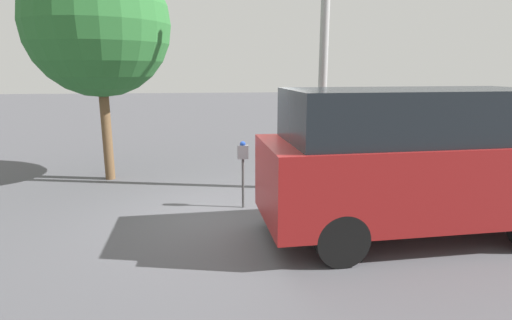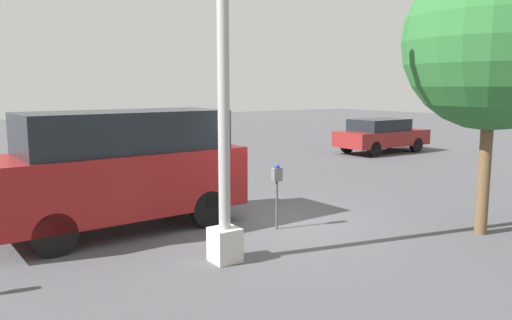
{
  "view_description": "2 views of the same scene",
  "coord_description": "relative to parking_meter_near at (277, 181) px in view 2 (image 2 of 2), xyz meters",
  "views": [
    {
      "loc": [
        -0.3,
        -6.95,
        2.62
      ],
      "look_at": [
        0.44,
        -0.69,
        1.18
      ],
      "focal_mm": 28.0,
      "sensor_mm": 36.0,
      "label": 1
    },
    {
      "loc": [
        6.04,
        8.09,
        2.79
      ],
      "look_at": [
        0.14,
        -0.6,
        1.25
      ],
      "focal_mm": 35.0,
      "sensor_mm": 36.0,
      "label": 2
    }
  ],
  "objects": [
    {
      "name": "parking_meter_near",
      "position": [
        0.0,
        0.0,
        0.0
      ],
      "size": [
        0.2,
        0.11,
        1.31
      ],
      "rotation": [
        0.0,
        0.0,
        0.01
      ],
      "color": "#4C4C4C",
      "rests_on": "ground"
    },
    {
      "name": "lamp_post",
      "position": [
        1.79,
        1.02,
        1.32
      ],
      "size": [
        0.44,
        0.44,
        6.21
      ],
      "color": "beige",
      "rests_on": "ground"
    },
    {
      "name": "ground_plane",
      "position": [
        -0.32,
        -0.39,
        -0.96
      ],
      "size": [
        80.0,
        80.0,
        0.0
      ],
      "primitive_type": "plane",
      "color": "#4C4C51"
    },
    {
      "name": "street_tree",
      "position": [
        -3.06,
        2.45,
        2.64
      ],
      "size": [
        3.24,
        3.24,
        5.23
      ],
      "color": "brown",
      "rests_on": "ground"
    },
    {
      "name": "car_distant",
      "position": [
        -10.63,
        -6.85,
        -0.19
      ],
      "size": [
        4.21,
        1.75,
        1.45
      ],
      "rotation": [
        0.0,
        0.0,
        3.14
      ],
      "color": "maroon",
      "rests_on": "ground"
    },
    {
      "name": "parked_van",
      "position": [
        2.53,
        -1.64,
        0.3
      ],
      "size": [
        4.85,
        2.02,
        2.34
      ],
      "rotation": [
        0.0,
        0.0,
        0.04
      ],
      "color": "maroon",
      "rests_on": "ground"
    }
  ]
}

